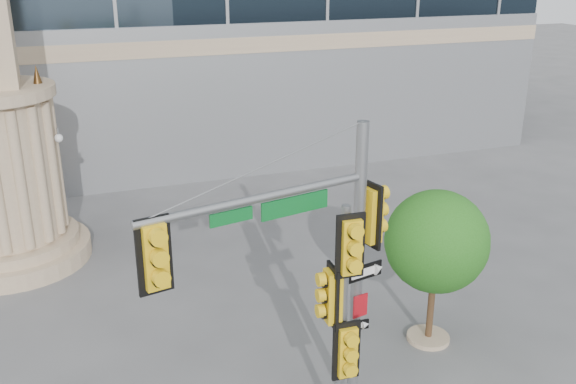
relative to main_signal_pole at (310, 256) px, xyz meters
name	(u,v)px	position (x,y,z in m)	size (l,w,h in m)	color
main_signal_pole	(310,256)	(0.00, 0.00, 0.00)	(4.44, 1.31, 5.78)	slate
secondary_signal_pole	(343,310)	(0.46, -0.41, -0.91)	(0.78, 0.60, 4.55)	slate
street_tree	(437,245)	(3.77, 1.80, -1.19)	(2.34, 2.28, 3.64)	tan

